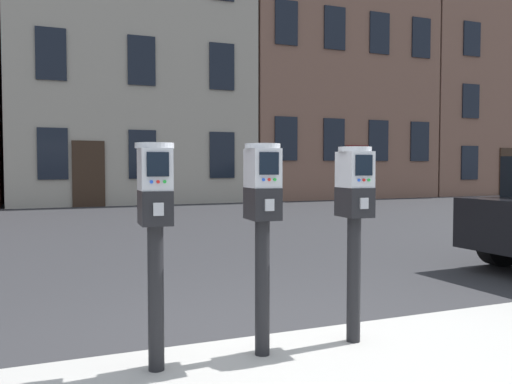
# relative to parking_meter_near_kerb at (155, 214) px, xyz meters

# --- Properties ---
(ground_plane) EXTENTS (160.00, 160.00, 0.00)m
(ground_plane) POSITION_rel_parking_meter_near_kerb_xyz_m (0.90, 0.16, -1.02)
(ground_plane) COLOR #28282B
(parking_meter_near_kerb) EXTENTS (0.23, 0.26, 1.28)m
(parking_meter_near_kerb) POSITION_rel_parking_meter_near_kerb_xyz_m (0.00, 0.00, 0.00)
(parking_meter_near_kerb) COLOR black
(parking_meter_near_kerb) RESTS_ON sidewalk_slab
(parking_meter_twin_adjacent) EXTENTS (0.23, 0.26, 1.29)m
(parking_meter_twin_adjacent) POSITION_rel_parking_meter_near_kerb_xyz_m (0.65, 0.00, 0.00)
(parking_meter_twin_adjacent) COLOR black
(parking_meter_twin_adjacent) RESTS_ON sidewalk_slab
(parking_meter_end_of_row) EXTENTS (0.23, 0.26, 1.28)m
(parking_meter_end_of_row) POSITION_rel_parking_meter_near_kerb_xyz_m (1.30, -0.00, -0.00)
(parking_meter_end_of_row) COLOR black
(parking_meter_end_of_row) RESTS_ON sidewalk_slab
(townhouse_brownstone) EXTENTS (8.29, 7.01, 12.22)m
(townhouse_brownstone) POSITION_rel_parking_meter_near_kerb_xyz_m (2.76, 18.33, 5.09)
(townhouse_brownstone) COLOR #9E9384
(townhouse_brownstone) RESTS_ON ground_plane
(townhouse_green_painted) EXTENTS (8.07, 5.17, 12.55)m
(townhouse_green_painted) POSITION_rel_parking_meter_near_kerb_xyz_m (11.02, 17.41, 5.26)
(townhouse_green_painted) COLOR brown
(townhouse_green_painted) RESTS_ON ground_plane
(townhouse_grey_stucco) EXTENTS (6.31, 6.12, 10.48)m
(townhouse_grey_stucco) POSITION_rel_parking_meter_near_kerb_xyz_m (18.29, 17.89, 4.22)
(townhouse_grey_stucco) COLOR brown
(townhouse_grey_stucco) RESTS_ON ground_plane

